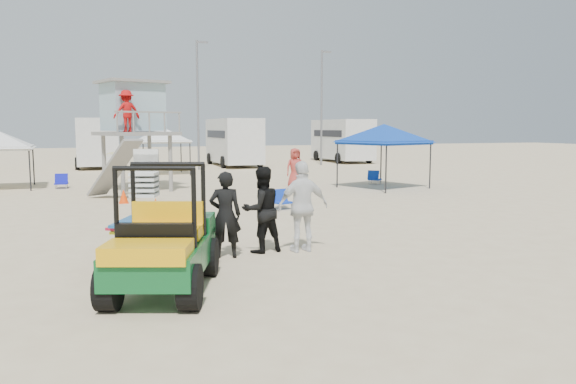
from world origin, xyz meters
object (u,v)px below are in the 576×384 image
object	(u,v)px
utility_cart	(162,234)
lifeguard_tower	(133,111)
surf_trailer	(148,221)
canopy_blue	(384,127)
man_left	(225,215)

from	to	relation	value
utility_cart	lifeguard_tower	bearing A→B (deg)	87.31
surf_trailer	lifeguard_tower	size ratio (longest dim) A/B	0.54
lifeguard_tower	surf_trailer	bearing A→B (deg)	-93.14
canopy_blue	surf_trailer	bearing A→B (deg)	-136.83
utility_cart	man_left	world-z (taller)	utility_cart
surf_trailer	man_left	world-z (taller)	surf_trailer
man_left	lifeguard_tower	size ratio (longest dim) A/B	0.40
utility_cart	surf_trailer	size ratio (longest dim) A/B	1.23
utility_cart	canopy_blue	size ratio (longest dim) A/B	0.78
utility_cart	canopy_blue	world-z (taller)	canopy_blue
utility_cart	man_left	size ratio (longest dim) A/B	1.68
surf_trailer	man_left	xyz separation A→B (m)	(1.52, -0.30, 0.09)
utility_cart	lifeguard_tower	size ratio (longest dim) A/B	0.67
lifeguard_tower	canopy_blue	world-z (taller)	lifeguard_tower
surf_trailer	utility_cart	bearing A→B (deg)	-90.16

